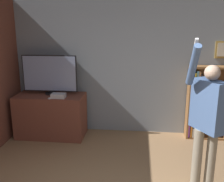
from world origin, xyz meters
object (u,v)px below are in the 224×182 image
person (208,117)px  television (50,74)px  game_console (58,96)px  bookshelf (203,104)px

person → television: bearing=-151.8°
game_console → person: (2.42, -1.34, 0.16)m
game_console → bookshelf: (2.78, 0.43, -0.21)m
bookshelf → person: (-0.36, -1.77, 0.37)m
television → bookshelf: size_ratio=0.75×
bookshelf → person: size_ratio=0.70×
television → bookshelf: bearing=3.4°
game_console → television: bearing=133.0°
television → game_console: size_ratio=4.16×
person → bookshelf: bearing=137.5°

